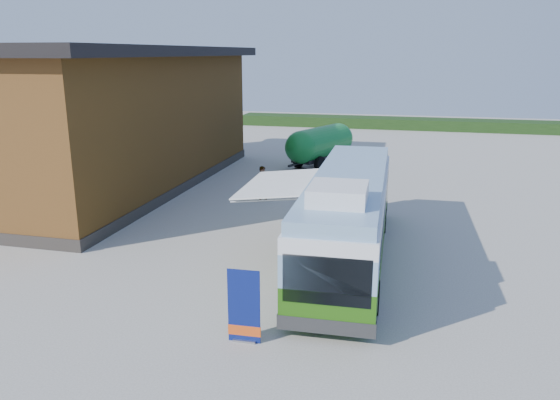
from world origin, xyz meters
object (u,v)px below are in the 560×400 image
(person_a, at_px, (263,183))
(slurry_tanker, at_px, (320,144))
(picnic_table, at_px, (310,232))
(bus, at_px, (348,214))
(banner, at_px, (244,313))
(person_b, at_px, (320,192))

(person_a, bearing_deg, slurry_tanker, 32.82)
(person_a, bearing_deg, picnic_table, -108.45)
(person_a, height_order, slurry_tanker, slurry_tanker)
(person_a, xyz_separation_m, slurry_tanker, (1.31, 9.17, 0.61))
(bus, relative_size, slurry_tanker, 1.84)
(banner, bearing_deg, bus, 71.65)
(bus, height_order, person_a, bus)
(banner, height_order, picnic_table, banner)
(picnic_table, height_order, person_a, person_a)
(banner, relative_size, picnic_table, 1.25)
(person_b, bearing_deg, picnic_table, 10.59)
(person_a, distance_m, person_b, 3.35)
(picnic_table, xyz_separation_m, person_b, (-0.46, 4.82, 0.33))
(slurry_tanker, bearing_deg, bus, -55.19)
(person_a, relative_size, person_b, 0.98)
(picnic_table, distance_m, person_b, 4.85)
(banner, bearing_deg, person_b, 89.07)
(bus, bearing_deg, banner, -108.35)
(person_a, bearing_deg, person_b, -70.74)
(person_b, bearing_deg, banner, 5.97)
(person_a, bearing_deg, bus, -104.13)
(banner, xyz_separation_m, person_b, (-0.19, 12.37, 0.06))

